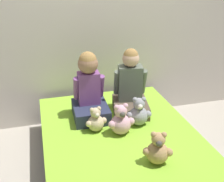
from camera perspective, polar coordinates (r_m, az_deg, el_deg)
The scene contains 9 objects.
ground_plane at distance 2.68m, azimuth 1.99°, elevation -15.78°, with size 14.00×14.00×0.00m, color #B2A899.
wall_behind_bed at distance 3.12m, azimuth -3.59°, elevation 15.50°, with size 8.00×0.06×2.50m.
bed at distance 2.57m, azimuth 2.05°, elevation -12.64°, with size 1.35×1.89×0.37m.
child_on_left at distance 2.65m, azimuth -4.62°, elevation -0.11°, with size 0.34×0.41×0.64m.
child_on_right at distance 2.76m, azimuth 3.73°, elevation 0.50°, with size 0.40×0.45×0.64m.
teddy_bear_held_by_left_child at distance 2.49m, azimuth -3.30°, elevation -6.08°, with size 0.19×0.15×0.23m.
teddy_bear_held_by_right_child at distance 2.58m, azimuth 5.45°, elevation -4.50°, with size 0.23×0.17×0.28m.
teddy_bear_between_children at distance 2.44m, azimuth 1.83°, elevation -6.17°, with size 0.24×0.18×0.28m.
teddy_bear_at_foot_of_bed at distance 2.14m, azimuth 9.25°, elevation -11.73°, with size 0.21×0.17×0.27m.
Camera 1 is at (-0.62, -1.95, 1.73)m, focal length 45.00 mm.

